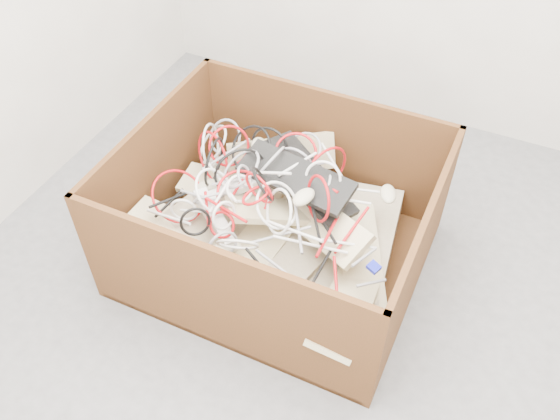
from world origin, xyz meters
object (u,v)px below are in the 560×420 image
at_px(power_strip_left, 233,189).
at_px(vga_plug, 374,267).
at_px(power_strip_right, 215,218).
at_px(cardboard_box, 275,236).

xyz_separation_m(power_strip_left, vga_plug, (0.67, -0.14, -0.01)).
relative_size(power_strip_left, power_strip_right, 0.93).
height_order(power_strip_left, power_strip_right, power_strip_left).
xyz_separation_m(power_strip_right, vga_plug, (0.68, 0.02, 0.02)).
xyz_separation_m(cardboard_box, vga_plug, (0.49, -0.15, 0.20)).
relative_size(power_strip_left, vga_plug, 6.10).
height_order(power_strip_left, vga_plug, power_strip_left).
bearing_deg(vga_plug, power_strip_right, -157.39).
xyz_separation_m(cardboard_box, power_strip_left, (-0.19, -0.01, 0.21)).
bearing_deg(power_strip_left, vga_plug, -52.31).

